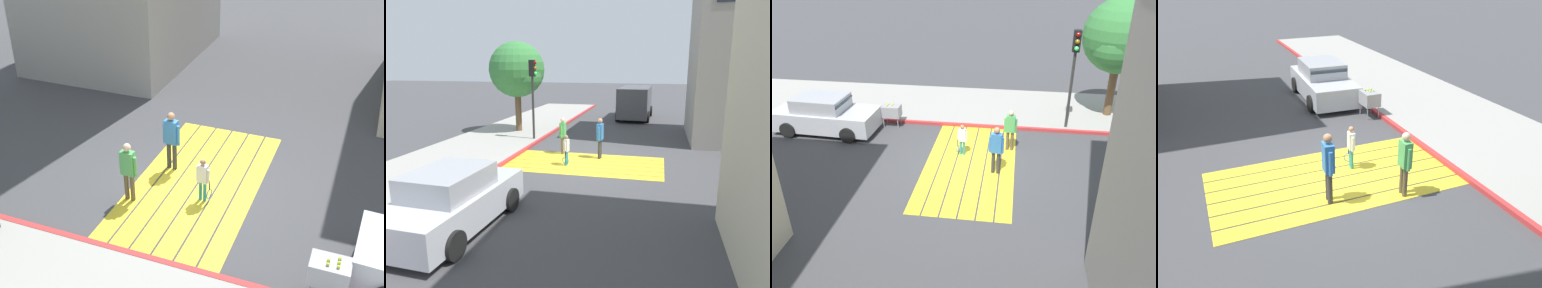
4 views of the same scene
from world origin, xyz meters
TOP-DOWN VIEW (x-y plane):
  - ground_plane at (0.00, 0.00)m, footprint 120.00×120.00m
  - crosswalk_stripes at (0.00, 0.00)m, footprint 6.40×3.25m
  - sidewalk_west at (-5.60, 0.00)m, footprint 4.80×40.00m
  - curb_painted at (-3.25, 0.00)m, footprint 0.16×40.00m
  - car_parked_near_curb at (-2.00, -6.44)m, footprint 2.14×4.38m
  - van_down_street at (1.11, 12.81)m, footprint 2.49×5.26m
  - traffic_light_corner at (-3.58, 3.75)m, footprint 0.39×0.28m
  - street_tree at (-5.18, 5.72)m, footprint 3.20×3.20m
  - tennis_ball_cart at (-2.90, -3.84)m, footprint 0.56×0.80m
  - pedestrian_adult_lead at (-1.33, 1.38)m, footprint 0.23×0.49m
  - pedestrian_adult_trailing at (0.45, 0.96)m, footprint 0.26×0.52m
  - pedestrian_child_with_racket at (-0.69, -0.40)m, footprint 0.28×0.40m

SIDE VIEW (x-z plane):
  - ground_plane at x=0.00m, z-range 0.00..0.00m
  - crosswalk_stripes at x=0.00m, z-range 0.00..0.01m
  - sidewalk_west at x=-5.60m, z-range 0.00..0.12m
  - curb_painted at x=-3.25m, z-range 0.00..0.13m
  - tennis_ball_cart at x=-2.90m, z-range 0.19..1.21m
  - pedestrian_child_with_racket at x=-0.69m, z-range 0.08..1.33m
  - car_parked_near_curb at x=-2.00m, z-range -0.05..1.52m
  - pedestrian_adult_lead at x=-1.33m, z-range 0.14..1.82m
  - pedestrian_adult_trailing at x=0.45m, z-range 0.15..1.92m
  - van_down_street at x=1.11m, z-range 0.10..2.45m
  - traffic_light_corner at x=-3.58m, z-range 0.92..5.16m
  - street_tree at x=-5.18m, z-range 0.97..6.29m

